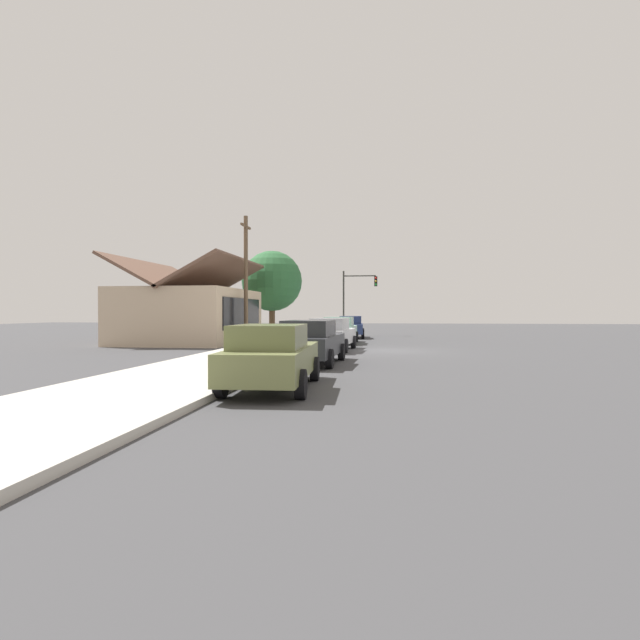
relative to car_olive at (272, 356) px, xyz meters
name	(u,v)px	position (x,y,z in m)	size (l,w,h in m)	color
ground_plane	(386,351)	(13.05, -2.62, -0.82)	(120.00, 120.00, 0.00)	#424244
sidewalk_curb	(274,348)	(13.05, 2.98, -0.74)	(60.00, 4.20, 0.16)	beige
car_olive	(272,356)	(0.00, 0.00, 0.00)	(4.97, 2.16, 1.59)	olive
car_charcoal	(311,342)	(6.16, 0.00, 0.00)	(4.94, 2.15, 1.59)	#2D3035
car_silver	(331,334)	(12.74, 0.03, 0.00)	(4.93, 2.19, 1.59)	silver
car_seafoam	(340,330)	(18.65, 0.21, 0.00)	(4.82, 2.09, 1.59)	#9ED1BC
car_navy	(351,327)	(25.11, 0.04, 0.00)	(4.72, 2.15, 1.59)	navy
storefront_building	(191,314)	(18.08, 9.36, 0.96)	(9.88, 6.88, 5.14)	#CCB293
shade_tree	(272,281)	(25.67, 6.01, 3.37)	(4.52, 4.52, 6.46)	brown
traffic_light_main	(357,292)	(29.53, -0.08, 2.67)	(0.37, 2.79, 5.20)	#383833
utility_pole_wooden	(246,277)	(17.13, 5.58, 3.11)	(1.80, 0.24, 7.50)	brown
fire_hydrant_red	(323,333)	(21.31, 1.58, -0.32)	(0.22, 0.22, 0.71)	red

